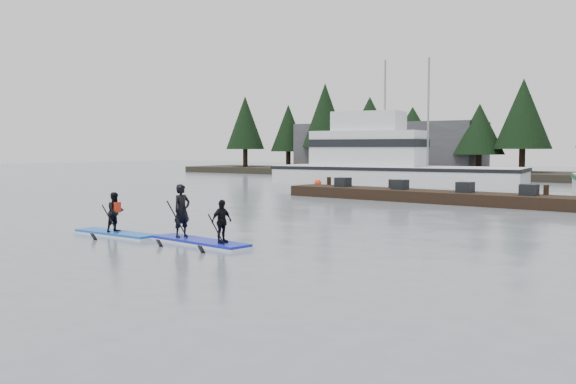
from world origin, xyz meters
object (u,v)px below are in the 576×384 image
Objects in this scene: fishing_boat_large at (389,174)px; paddleboard_solo at (116,221)px; paddleboard_duo at (199,225)px; floating_dock at (436,197)px.

fishing_boat_large is 5.88× the size of paddleboard_solo.
paddleboard_solo is at bearing -168.95° from paddleboard_duo.
paddleboard_duo is (3.26, 0.17, 0.09)m from paddleboard_solo.
fishing_boat_large is 15.26m from floating_dock.
paddleboard_solo is (-3.80, -16.82, 0.17)m from floating_dock.
paddleboard_duo is (-0.54, -16.66, 0.26)m from floating_dock.
paddleboard_duo reaches higher than paddleboard_solo.
fishing_boat_large is 29.86m from paddleboard_solo.
fishing_boat_large is at bearing 113.29° from paddleboard_duo.
paddleboard_solo is 3.27m from paddleboard_duo.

